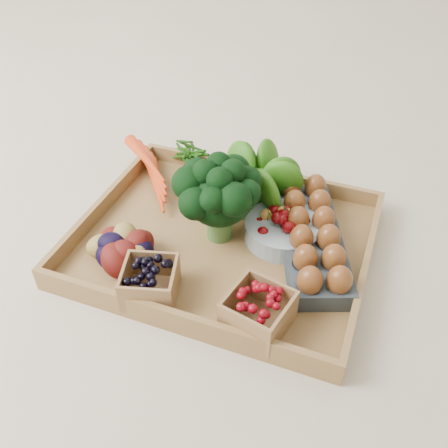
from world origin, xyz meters
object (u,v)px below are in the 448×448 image
(cherry_bowl, at_px, (283,230))
(tray, at_px, (224,244))
(broccoli, at_px, (219,211))
(egg_carton, at_px, (311,241))

(cherry_bowl, bearing_deg, tray, -153.92)
(broccoli, distance_m, cherry_bowl, 0.13)
(cherry_bowl, xyz_separation_m, egg_carton, (0.06, -0.01, -0.00))
(broccoli, xyz_separation_m, egg_carton, (0.18, 0.03, -0.05))
(tray, height_order, broccoli, broccoli)
(tray, relative_size, broccoli, 3.36)
(tray, bearing_deg, broccoli, 138.79)
(tray, distance_m, egg_carton, 0.17)
(tray, height_order, egg_carton, egg_carton)
(egg_carton, bearing_deg, cherry_bowl, 148.23)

